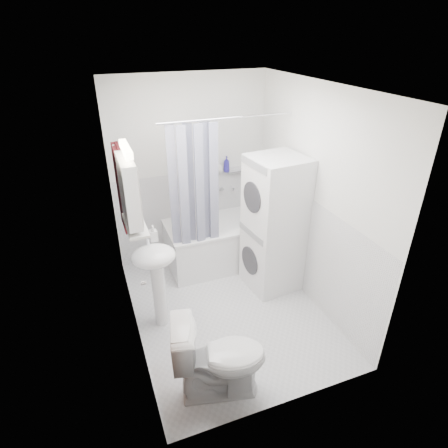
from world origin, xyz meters
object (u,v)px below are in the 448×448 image
object	(u,v)px
toilet	(220,358)
bathtub	(227,240)
washer_dryer	(274,225)
sink	(155,269)

from	to	relation	value
toilet	bathtub	bearing A→B (deg)	-9.73
bathtub	washer_dryer	size ratio (longest dim) A/B	0.97
bathtub	washer_dryer	distance (m)	0.88
sink	toilet	distance (m)	1.12
bathtub	toilet	xyz separation A→B (m)	(-0.80, -1.90, 0.06)
sink	washer_dryer	xyz separation A→B (m)	(1.43, 0.21, 0.11)
bathtub	sink	xyz separation A→B (m)	(-1.11, -0.87, 0.37)
bathtub	toilet	bearing A→B (deg)	-112.91
bathtub	sink	world-z (taller)	sink
washer_dryer	toilet	distance (m)	1.73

